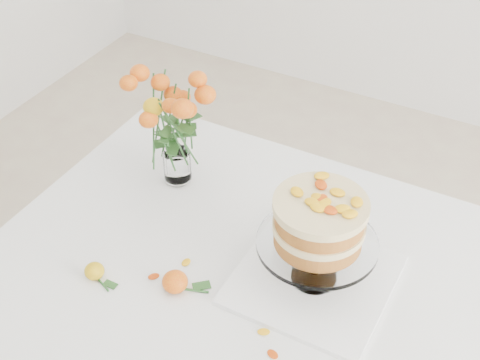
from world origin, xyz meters
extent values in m
cube|color=tan|center=(0.00, 0.00, 0.73)|extent=(1.40, 0.90, 0.04)
cylinder|color=tan|center=(-0.62, 0.37, 0.35)|extent=(0.06, 0.06, 0.71)
cube|color=white|center=(0.00, 0.00, 0.75)|extent=(1.42, 0.92, 0.01)
cube|color=white|center=(0.00, 0.46, 0.65)|extent=(1.42, 0.01, 0.20)
cube|color=white|center=(-0.71, 0.00, 0.65)|extent=(0.01, 0.92, 0.20)
cube|color=white|center=(0.01, 0.04, 0.76)|extent=(0.32, 0.32, 0.01)
cylinder|color=white|center=(0.01, 0.04, 0.83)|extent=(0.03, 0.03, 0.08)
cylinder|color=white|center=(0.01, 0.04, 0.87)|extent=(0.25, 0.25, 0.01)
cylinder|color=#AF6F27|center=(0.01, 0.04, 0.90)|extent=(0.18, 0.18, 0.04)
cylinder|color=beige|center=(0.01, 0.04, 0.92)|extent=(0.19, 0.19, 0.02)
cylinder|color=#AF6F27|center=(0.01, 0.04, 0.95)|extent=(0.18, 0.18, 0.04)
cylinder|color=beige|center=(0.01, 0.04, 0.98)|extent=(0.20, 0.20, 0.02)
cylinder|color=white|center=(-0.44, 0.19, 0.76)|extent=(0.06, 0.06, 0.01)
cylinder|color=white|center=(-0.44, 0.19, 0.80)|extent=(0.07, 0.07, 0.08)
ellipsoid|color=orange|center=(-0.41, -0.18, 0.77)|extent=(0.04, 0.04, 0.04)
cylinder|color=#275823|center=(-0.39, -0.19, 0.76)|extent=(0.05, 0.02, 0.00)
ellipsoid|color=red|center=(-0.24, -0.13, 0.78)|extent=(0.06, 0.06, 0.05)
cylinder|color=#275823|center=(-0.20, -0.11, 0.76)|extent=(0.07, 0.03, 0.01)
ellipsoid|color=#FFB310|center=(-0.12, -0.10, 0.76)|extent=(0.03, 0.02, 0.00)
ellipsoid|color=#FFB310|center=(-0.02, -0.14, 0.76)|extent=(0.03, 0.02, 0.00)
ellipsoid|color=#FFB310|center=(0.02, -0.18, 0.76)|extent=(0.03, 0.02, 0.00)
ellipsoid|color=#FFB310|center=(-0.26, -0.05, 0.76)|extent=(0.03, 0.02, 0.00)
ellipsoid|color=#FFB310|center=(-0.30, -0.12, 0.76)|extent=(0.03, 0.02, 0.00)
camera|label=1|loc=(0.34, -0.91, 1.85)|focal=50.00mm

